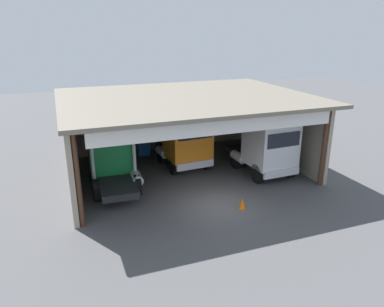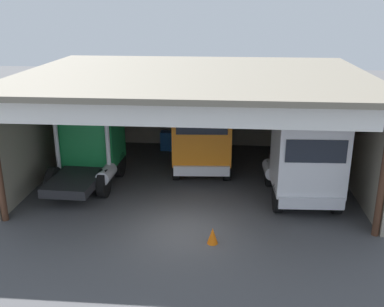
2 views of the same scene
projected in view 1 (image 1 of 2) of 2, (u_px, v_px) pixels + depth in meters
The scene contains 8 objects.
ground_plane at pixel (216, 204), 18.59m from camera, with size 80.00×80.00×0.00m, color #4C4C4F.
workshop_shed at pixel (180, 115), 22.53m from camera, with size 14.22×11.10×4.82m.
truck_green_left_bay at pixel (112, 155), 20.12m from camera, with size 2.65×4.84×3.62m.
truck_orange_yard_outside at pixel (185, 139), 22.81m from camera, with size 2.89×4.93×3.68m.
truck_white_center_left_bay at pixel (267, 146), 21.70m from camera, with size 2.77×5.30×3.56m.
oil_drum at pixel (144, 147), 26.12m from camera, with size 0.58×0.58×0.88m, color #B21E19.
tool_cart at pixel (144, 148), 25.66m from camera, with size 0.90×0.60×1.00m, color #1E59A5.
traffic_cone at pixel (242, 203), 18.07m from camera, with size 0.36×0.36×0.56m, color orange.
Camera 1 is at (-6.99, -15.25, 8.52)m, focal length 34.05 mm.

